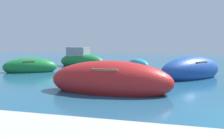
# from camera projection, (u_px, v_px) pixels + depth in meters

# --- Properties ---
(moored_boat_2) EXTENTS (4.72, 2.44, 2.10)m
(moored_boat_2) POSITION_uv_depth(u_px,v_px,m) (81.00, 60.00, 21.29)
(moored_boat_2) COLOR #197233
(moored_boat_2) RESTS_ON ground
(moored_boat_4) EXTENTS (5.49, 2.08, 1.76)m
(moored_boat_4) POSITION_uv_depth(u_px,v_px,m) (110.00, 81.00, 9.94)
(moored_boat_4) COLOR #B21E1E
(moored_boat_4) RESTS_ON ground
(moored_boat_5) EXTENTS (4.08, 3.14, 1.37)m
(moored_boat_5) POSITION_uv_depth(u_px,v_px,m) (30.00, 67.00, 16.91)
(moored_boat_5) COLOR #197233
(moored_boat_5) RESTS_ON ground
(moored_boat_7) EXTENTS (4.64, 4.80, 1.69)m
(moored_boat_7) POSITION_uv_depth(u_px,v_px,m) (191.00, 70.00, 14.02)
(moored_boat_7) COLOR #1E479E
(moored_boat_7) RESTS_ON ground
(moored_boat_8) EXTENTS (2.70, 3.22, 0.98)m
(moored_boat_8) POSITION_uv_depth(u_px,v_px,m) (138.00, 64.00, 20.27)
(moored_boat_8) COLOR teal
(moored_boat_8) RESTS_ON ground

